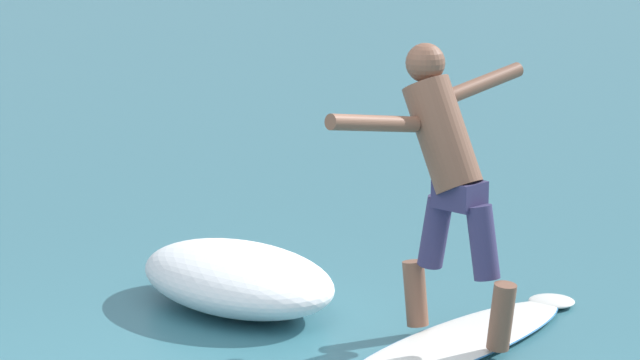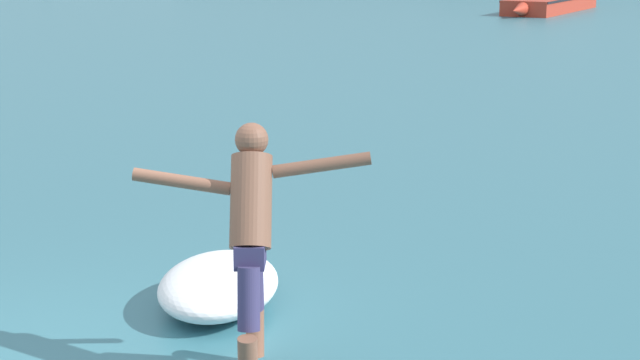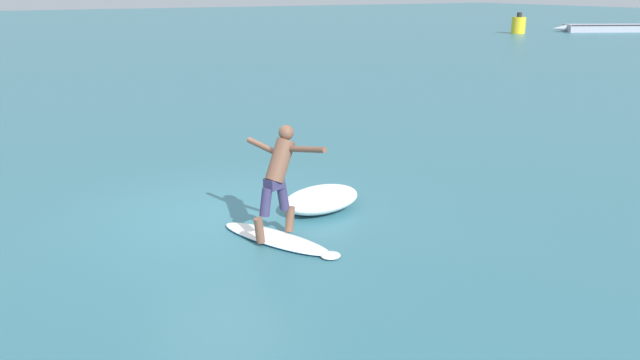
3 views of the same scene
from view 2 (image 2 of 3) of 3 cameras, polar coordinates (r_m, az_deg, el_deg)
surfer at (r=7.17m, az=-3.69°, el=-2.57°), size 1.56×0.92×1.69m
small_boat_offshore at (r=42.19m, az=12.14°, el=9.19°), size 2.92×7.61×0.57m
wave_foam_at_tail at (r=8.75m, az=-5.42°, el=-5.59°), size 1.28×1.68×0.39m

